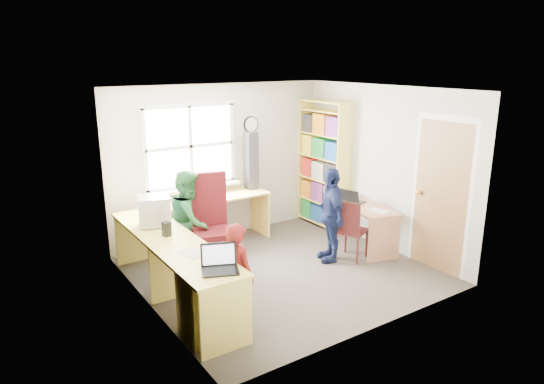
# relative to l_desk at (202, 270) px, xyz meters

# --- Properties ---
(room) EXTENTS (3.64, 3.44, 2.44)m
(room) POSITION_rel_l_desk_xyz_m (1.32, 0.38, 0.76)
(room) COLOR #3F3932
(room) RESTS_ON ground
(l_desk) EXTENTS (2.38, 2.95, 0.75)m
(l_desk) POSITION_rel_l_desk_xyz_m (0.00, 0.00, 0.00)
(l_desk) COLOR #FFE965
(l_desk) RESTS_ON ground
(right_desk) EXTENTS (0.82, 1.25, 0.66)m
(right_desk) POSITION_rel_l_desk_xyz_m (2.84, 0.33, 0.02)
(right_desk) COLOR tan
(right_desk) RESTS_ON ground
(bookshelf) EXTENTS (0.30, 1.02, 2.10)m
(bookshelf) POSITION_rel_l_desk_xyz_m (2.96, 1.47, 0.55)
(bookshelf) COLOR #FFE965
(bookshelf) RESTS_ON ground
(swivel_chair) EXTENTS (0.75, 0.75, 1.31)m
(swivel_chair) POSITION_rel_l_desk_xyz_m (0.56, 0.87, 0.11)
(swivel_chair) COLOR black
(swivel_chair) RESTS_ON ground
(wooden_chair) EXTENTS (0.50, 0.50, 0.88)m
(wooden_chair) POSITION_rel_l_desk_xyz_m (2.32, 0.09, 0.02)
(wooden_chair) COLOR #4A1918
(wooden_chair) RESTS_ON ground
(crt_monitor) EXTENTS (0.45, 0.43, 0.37)m
(crt_monitor) POSITION_rel_l_desk_xyz_m (-0.17, 0.95, 0.48)
(crt_monitor) COLOR #A7A6AA
(crt_monitor) RESTS_ON l_desk
(laptop_left) EXTENTS (0.44, 0.41, 0.25)m
(laptop_left) POSITION_rel_l_desk_xyz_m (-0.11, -0.66, 0.35)
(laptop_left) COLOR black
(laptop_left) RESTS_ON l_desk
(laptop_right) EXTENTS (0.34, 0.37, 0.22)m
(laptop_right) POSITION_rel_l_desk_xyz_m (2.75, 0.53, 0.26)
(laptop_right) COLOR black
(laptop_right) RESTS_ON right_desk
(speaker_a) EXTENTS (0.10, 0.10, 0.17)m
(speaker_a) POSITION_rel_l_desk_xyz_m (-0.19, 0.51, 0.38)
(speaker_a) COLOR black
(speaker_a) RESTS_ON l_desk
(speaker_b) EXTENTS (0.10, 0.10, 0.18)m
(speaker_b) POSITION_rel_l_desk_xyz_m (-0.15, 1.15, 0.38)
(speaker_b) COLOR black
(speaker_b) RESTS_ON l_desk
(cd_tower) EXTENTS (0.18, 0.16, 0.91)m
(cd_tower) POSITION_rel_l_desk_xyz_m (1.75, 1.79, 0.75)
(cd_tower) COLOR black
(cd_tower) RESTS_ON l_desk
(game_box) EXTENTS (0.39, 0.39, 0.06)m
(game_box) POSITION_rel_l_desk_xyz_m (2.84, 0.79, 0.24)
(game_box) COLOR red
(game_box) RESTS_ON right_desk
(paper_a) EXTENTS (0.27, 0.34, 0.00)m
(paper_a) POSITION_rel_l_desk_xyz_m (-0.16, -0.13, 0.30)
(paper_a) COLOR silver
(paper_a) RESTS_ON l_desk
(paper_b) EXTENTS (0.23, 0.30, 0.00)m
(paper_b) POSITION_rel_l_desk_xyz_m (2.80, 0.01, 0.21)
(paper_b) COLOR silver
(paper_b) RESTS_ON right_desk
(potted_plant) EXTENTS (0.17, 0.15, 0.28)m
(potted_plant) POSITION_rel_l_desk_xyz_m (0.72, 1.79, 0.43)
(potted_plant) COLOR #2D713A
(potted_plant) RESTS_ON l_desk
(person_red) EXTENTS (0.38, 0.48, 1.15)m
(person_red) POSITION_rel_l_desk_xyz_m (0.15, -0.55, 0.12)
(person_red) COLOR maroon
(person_red) RESTS_ON ground
(person_green) EXTENTS (0.79, 0.84, 1.37)m
(person_green) POSITION_rel_l_desk_xyz_m (0.33, 1.03, 0.23)
(person_green) COLOR #2A6B34
(person_green) RESTS_ON ground
(person_navy) EXTENTS (0.59, 0.85, 1.33)m
(person_navy) POSITION_rel_l_desk_xyz_m (2.10, 0.25, 0.21)
(person_navy) COLOR #151D41
(person_navy) RESTS_ON ground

